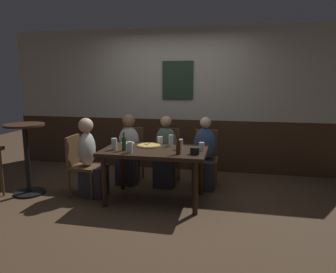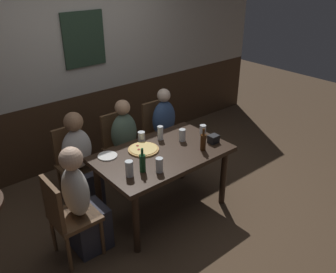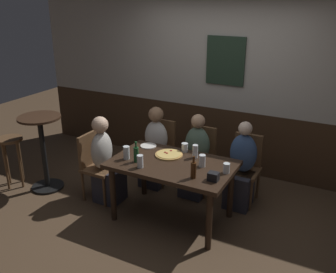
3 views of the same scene
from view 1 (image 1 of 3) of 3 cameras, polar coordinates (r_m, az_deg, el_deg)
The scene contains 23 objects.
ground_plane at distance 4.48m, azimuth -2.36°, elevation -11.58°, with size 12.00×12.00×0.00m, color #4C3826.
wall_back at distance 5.78m, azimuth 1.56°, elevation 6.66°, with size 6.40×0.13×2.60m.
dining_table at distance 4.28m, azimuth -2.43°, elevation -3.51°, with size 1.41×0.86×0.74m.
chair_right_far at distance 5.03m, azimuth 6.87°, elevation -3.26°, with size 0.40×0.40×0.88m.
chair_mid_far at distance 5.12m, azimuth -0.09°, elevation -2.94°, with size 0.40×0.40×0.88m.
chair_left_far at distance 5.28m, azimuth -6.71°, elevation -2.61°, with size 0.40×0.40×0.88m.
chair_head_west at distance 4.71m, azimuth -15.79°, elevation -4.50°, with size 0.40×0.40×0.88m.
person_right_far at distance 4.88m, azimuth 6.69°, elevation -4.08°, with size 0.34×0.37×1.11m.
person_mid_far at distance 4.97m, azimuth -0.48°, elevation -3.71°, with size 0.34×0.37×1.11m.
person_left_far at distance 5.13m, azimuth -7.28°, elevation -3.19°, with size 0.34×0.37×1.13m.
person_head_west at distance 4.65m, azimuth -14.01°, elevation -4.77°, with size 0.37×0.34×1.14m.
pizza at distance 4.44m, azimuth -3.52°, elevation -1.64°, with size 0.33×0.33×0.03m.
highball_clear at distance 4.24m, azimuth 2.24°, elevation -1.47°, with size 0.07×0.07×0.14m.
tumbler_water at distance 4.59m, azimuth -1.48°, elevation -0.79°, with size 0.08×0.08×0.11m.
beer_glass_half at distance 4.18m, azimuth 6.17°, elevation -1.90°, with size 0.07×0.07×0.11m.
beer_glass_tall at distance 4.45m, azimuth 0.53°, elevation -0.86°, with size 0.07×0.07×0.16m.
pint_glass_pale at distance 4.06m, azimuth -6.99°, elevation -2.09°, with size 0.07×0.07×0.15m.
tumbler_short at distance 4.26m, azimuth -9.80°, elevation -1.51°, with size 0.08×0.08×0.16m.
beer_bottle_green at distance 4.19m, azimuth -8.07°, elevation -1.26°, with size 0.06×0.06×0.25m.
beer_bottle_brown at distance 3.94m, azimuth 1.88°, elevation -1.91°, with size 0.06×0.06×0.25m.
plate_white_large at distance 4.67m, azimuth -7.40°, elevation -1.18°, with size 0.20×0.20×0.01m, color white.
condiment_caddy at distance 3.96m, azimuth 4.94°, elevation -2.63°, with size 0.11×0.09×0.09m, color black.
side_bar_table at distance 4.98m, azimuth -24.48°, elevation -2.83°, with size 0.56×0.56×1.05m.
Camera 1 is at (1.03, -4.03, 1.67)m, focal length 33.28 mm.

